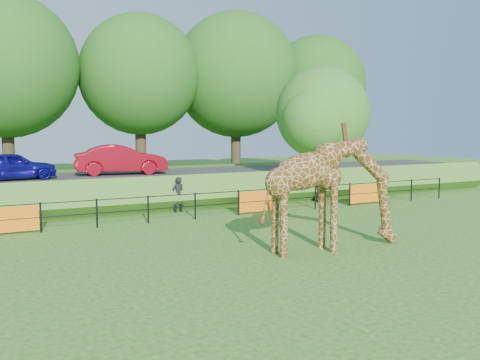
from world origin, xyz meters
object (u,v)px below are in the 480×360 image
(car_blue, at_px, (13,166))
(tree_east, at_px, (324,117))
(visitor, at_px, (178,195))
(giraffe, at_px, (332,194))
(car_red, at_px, (121,160))

(car_blue, distance_m, tree_east, 14.75)
(visitor, bearing_deg, car_blue, -35.82)
(giraffe, bearing_deg, car_blue, 126.19)
(car_red, relative_size, tree_east, 0.66)
(giraffe, relative_size, visitor, 3.07)
(giraffe, xyz_separation_m, tree_east, (5.96, 8.64, 2.55))
(car_blue, bearing_deg, giraffe, -154.23)
(car_blue, bearing_deg, car_red, -90.17)
(giraffe, height_order, tree_east, tree_east)
(giraffe, height_order, car_blue, giraffe)
(tree_east, bearing_deg, giraffe, -124.59)
(giraffe, xyz_separation_m, car_red, (-3.04, 13.18, 0.42))
(visitor, bearing_deg, car_red, -77.97)
(giraffe, distance_m, visitor, 9.20)
(tree_east, bearing_deg, visitor, 177.23)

